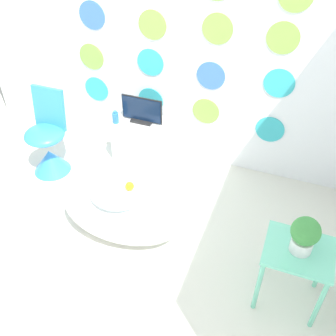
{
  "coord_description": "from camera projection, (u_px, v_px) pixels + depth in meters",
  "views": [
    {
      "loc": [
        1.07,
        -1.0,
        2.51
      ],
      "look_at": [
        0.3,
        1.02,
        0.73
      ],
      "focal_mm": 42.0,
      "sensor_mm": 36.0,
      "label": 1
    }
  ],
  "objects": [
    {
      "name": "ground_plane",
      "position": [
        71.0,
        333.0,
        2.61
      ],
      "size": [
        12.0,
        12.0,
        0.0
      ],
      "primitive_type": "plane",
      "color": "silver"
    },
    {
      "name": "wall_back_dotted",
      "position": [
        182.0,
        30.0,
        3.32
      ],
      "size": [
        4.34,
        0.05,
        2.6
      ],
      "color": "white",
      "rests_on": "ground_plane"
    },
    {
      "name": "chair",
      "position": [
        49.0,
        147.0,
        3.76
      ],
      "size": [
        0.38,
        0.38,
        0.83
      ],
      "color": "#338CE0",
      "rests_on": "ground_plane"
    },
    {
      "name": "bathtub",
      "position": [
        122.0,
        209.0,
        3.16
      ],
      "size": [
        1.02,
        0.58,
        0.48
      ],
      "color": "white",
      "rests_on": "ground_plane"
    },
    {
      "name": "side_table",
      "position": [
        296.0,
        259.0,
        2.56
      ],
      "size": [
        0.44,
        0.38,
        0.52
      ],
      "color": "#72D8B7",
      "rests_on": "ground_plane"
    },
    {
      "name": "tv",
      "position": [
        142.0,
        111.0,
        3.73
      ],
      "size": [
        0.41,
        0.12,
        0.26
      ],
      "color": "black",
      "rests_on": "tv_cabinet"
    },
    {
      "name": "rubber_duck",
      "position": [
        129.0,
        186.0,
        2.96
      ],
      "size": [
        0.07,
        0.07,
        0.08
      ],
      "color": "yellow",
      "rests_on": "bathtub"
    },
    {
      "name": "tv_cabinet",
      "position": [
        143.0,
        140.0,
        3.94
      ],
      "size": [
        0.55,
        0.33,
        0.44
      ],
      "color": "silver",
      "rests_on": "ground_plane"
    },
    {
      "name": "potted_plant_left",
      "position": [
        305.0,
        235.0,
        2.4
      ],
      "size": [
        0.18,
        0.18,
        0.27
      ],
      "color": "white",
      "rests_on": "side_table"
    },
    {
      "name": "vase",
      "position": [
        115.0,
        117.0,
        3.75
      ],
      "size": [
        0.06,
        0.06,
        0.13
      ],
      "color": "#2D72B7",
      "rests_on": "tv_cabinet"
    }
  ]
}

